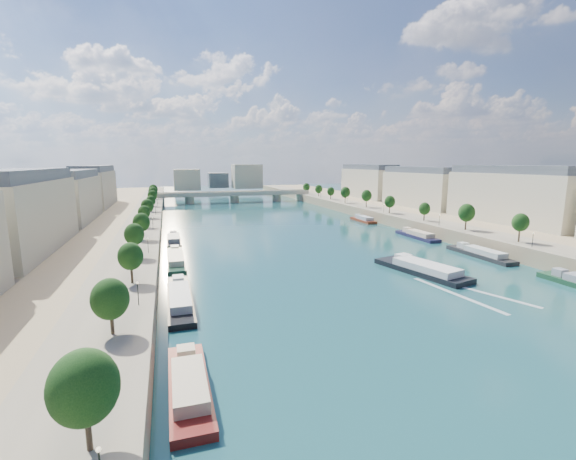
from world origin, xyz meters
TOP-DOWN VIEW (x-y plane):
  - ground at (0.00, 100.00)m, footprint 700.00×700.00m
  - quay_left at (-72.00, 100.00)m, footprint 44.00×520.00m
  - quay_right at (72.00, 100.00)m, footprint 44.00×520.00m
  - pave_left at (-57.00, 100.00)m, footprint 14.00×520.00m
  - pave_right at (57.00, 100.00)m, footprint 14.00×520.00m
  - trees_left at (-55.00, 102.00)m, footprint 4.80×268.80m
  - trees_right at (55.00, 110.00)m, footprint 4.80×268.80m
  - lamps_left at (-52.50, 90.00)m, footprint 0.36×200.36m
  - lamps_right at (52.50, 105.00)m, footprint 0.36×200.36m
  - buildings_left at (-85.00, 112.00)m, footprint 16.00×226.00m
  - buildings_right at (85.00, 112.00)m, footprint 16.00×226.00m
  - skyline at (3.19, 319.52)m, footprint 79.00×42.00m
  - bridge at (0.00, 243.01)m, footprint 112.00×12.00m
  - tour_barge at (16.80, 46.69)m, footprint 13.73×28.36m
  - wake at (16.80, 30.08)m, footprint 13.35×25.98m
  - moored_barges_left at (-45.50, 45.76)m, footprint 5.00×154.11m
  - moored_barges_right at (45.50, 54.26)m, footprint 5.00×165.97m

SIDE VIEW (x-z plane):
  - ground at x=0.00m, z-range 0.00..0.00m
  - wake at x=16.80m, z-range 0.00..0.04m
  - moored_barges_left at x=-45.50m, z-range -0.96..2.64m
  - moored_barges_right at x=45.50m, z-range -0.96..2.64m
  - tour_barge at x=16.80m, z-range -0.85..2.90m
  - quay_left at x=-72.00m, z-range 0.00..5.00m
  - quay_right at x=72.00m, z-range 0.00..5.00m
  - pave_left at x=-57.00m, z-range 5.00..5.10m
  - pave_right at x=57.00m, z-range 5.00..5.10m
  - bridge at x=0.00m, z-range 1.01..9.16m
  - lamps_left at x=-52.50m, z-range 5.64..9.92m
  - lamps_right at x=52.50m, z-range 5.64..9.92m
  - trees_left at x=-55.00m, z-range 6.35..14.61m
  - trees_right at x=55.00m, z-range 6.35..14.61m
  - skyline at x=3.19m, z-range 3.66..25.66m
  - buildings_left at x=-85.00m, z-range 4.85..28.05m
  - buildings_right at x=85.00m, z-range 4.85..28.05m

